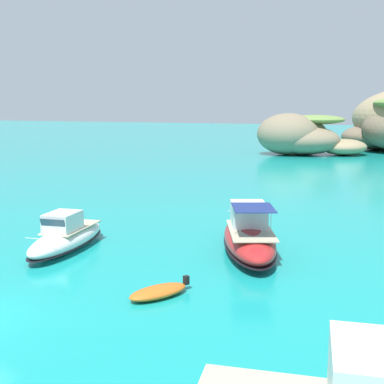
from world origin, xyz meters
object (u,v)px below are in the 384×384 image
Objects in this scene: islet_small at (302,136)px; motorboat_white at (66,237)px; motorboat_red at (249,236)px; dinghy_tender at (158,292)px.

islet_small is 2.51× the size of motorboat_white.
islet_small reaches higher than motorboat_white.
motorboat_red reaches higher than motorboat_white.
motorboat_red is 3.16× the size of dinghy_tender.
motorboat_white is at bearing -91.48° from islet_small.
motorboat_white is 9.59m from motorboat_red.
motorboat_red is 7.68m from dinghy_tender.
motorboat_white is (-1.52, -58.70, -2.14)m from islet_small.
motorboat_red is at bearing 78.35° from dinghy_tender.
motorboat_red reaches higher than dinghy_tender.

